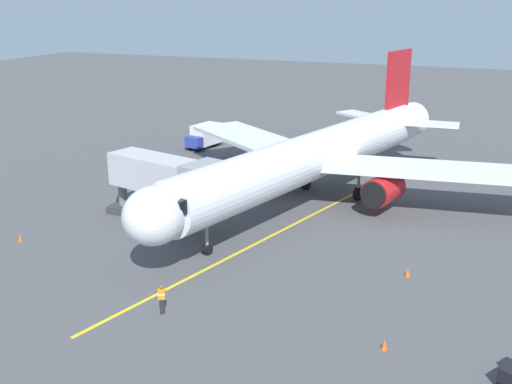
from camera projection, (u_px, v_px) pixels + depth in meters
ground_plane at (305, 204)px, 52.38m from camera, size 220.00×220.00×0.00m
apron_lead_in_line at (290, 226)px, 47.20m from camera, size 10.40×38.75×0.01m
airplane at (316, 156)px, 51.52m from camera, size 33.66×39.77×11.50m
jet_bridge at (173, 179)px, 46.02m from camera, size 11.46×5.45×5.40m
ground_crew_marshaller at (162, 299)px, 34.11m from camera, size 0.46×0.38×1.71m
box_truck_starboard_side at (204, 136)px, 70.94m from camera, size 2.80×4.89×2.62m
safety_cone_nose_left at (20, 238)px, 44.30m from camera, size 0.32×0.32×0.55m
safety_cone_nose_right at (408, 272)px, 38.79m from camera, size 0.32×0.32×0.55m
safety_cone_wing_port at (384, 345)px, 30.81m from camera, size 0.32×0.32×0.55m
safety_cone_wing_starboard at (139, 217)px, 48.41m from camera, size 0.32×0.32×0.55m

